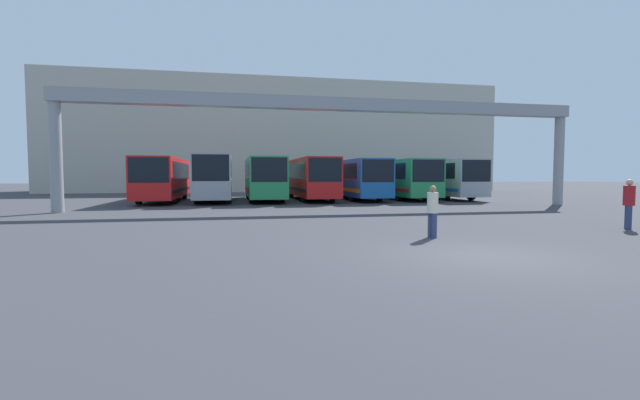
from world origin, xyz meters
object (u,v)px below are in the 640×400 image
(bus_slot_4, at_px, (353,177))
(pedestrian_mid_left, at_px, (433,210))
(pedestrian_near_right, at_px, (629,203))
(bus_slot_3, at_px, (310,176))
(bus_slot_2, at_px, (264,177))
(bus_slot_6, at_px, (440,177))
(bus_slot_1, at_px, (214,175))
(bus_slot_5, at_px, (395,177))
(bus_slot_0, at_px, (164,177))

(bus_slot_4, xyz_separation_m, pedestrian_mid_left, (-3.53, -21.26, -0.92))
(pedestrian_mid_left, bearing_deg, pedestrian_near_right, -101.94)
(bus_slot_3, bearing_deg, pedestrian_near_right, -68.69)
(bus_slot_2, relative_size, bus_slot_6, 1.00)
(bus_slot_1, relative_size, bus_slot_5, 0.86)
(bus_slot_0, bearing_deg, bus_slot_3, -0.68)
(bus_slot_3, height_order, bus_slot_6, bus_slot_3)
(bus_slot_5, relative_size, pedestrian_near_right, 6.98)
(pedestrian_near_right, bearing_deg, bus_slot_2, -112.67)
(bus_slot_2, bearing_deg, bus_slot_3, 3.67)
(pedestrian_mid_left, bearing_deg, bus_slot_4, -25.46)
(bus_slot_5, xyz_separation_m, bus_slot_6, (3.62, -0.81, 0.01))
(bus_slot_2, xyz_separation_m, bus_slot_4, (7.24, 0.71, -0.04))
(bus_slot_5, relative_size, bus_slot_6, 1.15)
(bus_slot_4, bearing_deg, bus_slot_6, -5.82)
(bus_slot_3, relative_size, bus_slot_6, 1.05)
(bus_slot_6, bearing_deg, pedestrian_near_right, -98.48)
(bus_slot_1, distance_m, bus_slot_4, 10.90)
(bus_slot_0, distance_m, pedestrian_mid_left, 23.62)
(bus_slot_0, distance_m, bus_slot_4, 14.49)
(bus_slot_0, distance_m, bus_slot_1, 3.65)
(bus_slot_1, bearing_deg, bus_slot_0, 172.49)
(bus_slot_5, relative_size, pedestrian_mid_left, 7.74)
(bus_slot_0, relative_size, bus_slot_1, 1.09)
(bus_slot_1, height_order, bus_slot_2, bus_slot_1)
(bus_slot_1, relative_size, pedestrian_mid_left, 6.62)
(bus_slot_1, xyz_separation_m, bus_slot_2, (3.62, 0.12, -0.08))
(bus_slot_1, relative_size, bus_slot_4, 0.86)
(bus_slot_5, bearing_deg, bus_slot_0, -178.68)
(bus_slot_2, bearing_deg, bus_slot_0, 177.14)
(bus_slot_2, relative_size, bus_slot_4, 0.88)
(bus_slot_2, height_order, bus_slot_3, bus_slot_3)
(pedestrian_mid_left, bearing_deg, bus_slot_5, -34.57)
(bus_slot_2, height_order, bus_slot_4, bus_slot_2)
(bus_slot_2, relative_size, pedestrian_mid_left, 6.76)
(pedestrian_near_right, bearing_deg, bus_slot_0, -99.94)
(bus_slot_1, bearing_deg, bus_slot_6, 0.29)
(bus_slot_3, xyz_separation_m, bus_slot_6, (10.86, -0.26, -0.03))
(bus_slot_4, distance_m, bus_slot_6, 7.28)
(bus_slot_0, distance_m, bus_slot_5, 18.11)
(pedestrian_mid_left, bearing_deg, bus_slot_3, -15.78)
(bus_slot_3, height_order, bus_slot_5, bus_slot_3)
(bus_slot_3, distance_m, bus_slot_5, 7.26)
(bus_slot_1, relative_size, bus_slot_2, 0.98)
(bus_slot_3, bearing_deg, bus_slot_2, -176.33)
(pedestrian_near_right, bearing_deg, bus_slot_6, -151.08)
(bus_slot_1, bearing_deg, bus_slot_5, 3.54)
(bus_slot_4, relative_size, bus_slot_6, 1.14)
(bus_slot_0, bearing_deg, bus_slot_4, 1.39)
(bus_slot_6, bearing_deg, bus_slot_3, 178.64)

